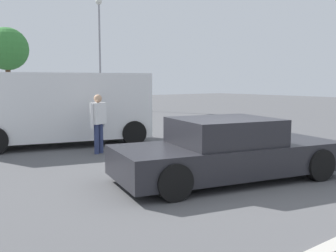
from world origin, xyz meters
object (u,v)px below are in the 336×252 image
(van_white, at_px, (63,106))
(pedestrian, at_px, (98,119))
(sedan_foreground, at_px, (227,151))
(light_post_near, at_px, (99,37))

(van_white, relative_size, pedestrian, 3.41)
(sedan_foreground, relative_size, light_post_near, 0.64)
(light_post_near, bearing_deg, van_white, -121.72)
(sedan_foreground, height_order, van_white, van_white)
(sedan_foreground, xyz_separation_m, van_white, (-0.91, 6.16, 0.62))
(van_white, xyz_separation_m, pedestrian, (0.15, -2.05, -0.24))
(sedan_foreground, bearing_deg, light_post_near, 82.54)
(pedestrian, distance_m, light_post_near, 17.86)
(van_white, distance_m, pedestrian, 2.07)
(van_white, xyz_separation_m, light_post_near, (8.24, 13.32, 3.89))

